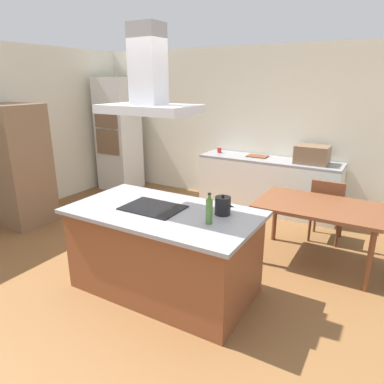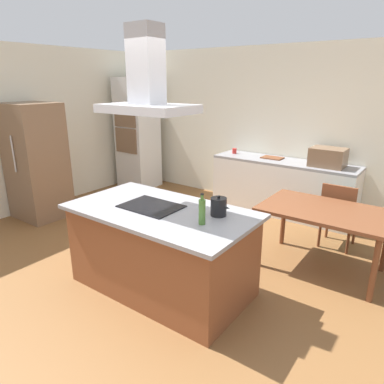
# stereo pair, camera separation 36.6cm
# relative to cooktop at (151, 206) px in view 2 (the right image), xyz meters

# --- Properties ---
(ground) EXTENTS (16.00, 16.00, 0.00)m
(ground) POSITION_rel_cooktop_xyz_m (0.12, 1.50, -0.91)
(ground) COLOR brown
(wall_back) EXTENTS (7.20, 0.10, 2.70)m
(wall_back) POSITION_rel_cooktop_xyz_m (0.12, 3.25, 0.44)
(wall_back) COLOR silver
(wall_back) RESTS_ON ground
(wall_left) EXTENTS (0.10, 8.80, 2.70)m
(wall_left) POSITION_rel_cooktop_xyz_m (-3.33, 1.00, 0.44)
(wall_left) COLOR silver
(wall_left) RESTS_ON ground
(kitchen_island) EXTENTS (1.93, 1.06, 0.90)m
(kitchen_island) POSITION_rel_cooktop_xyz_m (0.12, 0.00, -0.45)
(kitchen_island) COLOR brown
(kitchen_island) RESTS_ON ground
(cooktop) EXTENTS (0.60, 0.44, 0.01)m
(cooktop) POSITION_rel_cooktop_xyz_m (0.00, 0.00, 0.00)
(cooktop) COLOR black
(cooktop) RESTS_ON kitchen_island
(tea_kettle) EXTENTS (0.21, 0.16, 0.20)m
(tea_kettle) POSITION_rel_cooktop_xyz_m (0.69, 0.21, 0.08)
(tea_kettle) COLOR black
(tea_kettle) RESTS_ON kitchen_island
(olive_oil_bottle) EXTENTS (0.06, 0.06, 0.29)m
(olive_oil_bottle) POSITION_rel_cooktop_xyz_m (0.68, -0.07, 0.12)
(olive_oil_bottle) COLOR #47722D
(olive_oil_bottle) RESTS_ON kitchen_island
(back_counter) EXTENTS (2.33, 0.62, 0.90)m
(back_counter) POSITION_rel_cooktop_xyz_m (0.28, 2.88, -0.46)
(back_counter) COLOR silver
(back_counter) RESTS_ON ground
(countertop_microwave) EXTENTS (0.50, 0.38, 0.28)m
(countertop_microwave) POSITION_rel_cooktop_xyz_m (0.95, 2.88, 0.13)
(countertop_microwave) COLOR brown
(countertop_microwave) RESTS_ON back_counter
(coffee_mug_red) EXTENTS (0.08, 0.08, 0.09)m
(coffee_mug_red) POSITION_rel_cooktop_xyz_m (-0.66, 2.91, 0.04)
(coffee_mug_red) COLOR red
(coffee_mug_red) RESTS_ON back_counter
(cutting_board) EXTENTS (0.34, 0.24, 0.02)m
(cutting_board) POSITION_rel_cooktop_xyz_m (0.05, 2.93, 0.00)
(cutting_board) COLOR brown
(cutting_board) RESTS_ON back_counter
(wall_oven_stack) EXTENTS (0.70, 0.66, 2.20)m
(wall_oven_stack) POSITION_rel_cooktop_xyz_m (-2.78, 2.65, 0.20)
(wall_oven_stack) COLOR silver
(wall_oven_stack) RESTS_ON ground
(refrigerator) EXTENTS (0.80, 0.73, 1.82)m
(refrigerator) POSITION_rel_cooktop_xyz_m (-2.86, 0.45, 0.00)
(refrigerator) COLOR brown
(refrigerator) RESTS_ON ground
(dining_table) EXTENTS (1.40, 0.90, 0.75)m
(dining_table) POSITION_rel_cooktop_xyz_m (1.38, 1.41, -0.24)
(dining_table) COLOR brown
(dining_table) RESTS_ON ground
(chair_facing_back_wall) EXTENTS (0.42, 0.42, 0.89)m
(chair_facing_back_wall) POSITION_rel_cooktop_xyz_m (1.38, 2.07, -0.40)
(chair_facing_back_wall) COLOR teal
(chair_facing_back_wall) RESTS_ON ground
(range_hood) EXTENTS (0.90, 0.55, 0.78)m
(range_hood) POSITION_rel_cooktop_xyz_m (-0.00, 0.00, 1.20)
(range_hood) COLOR #ADADB2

